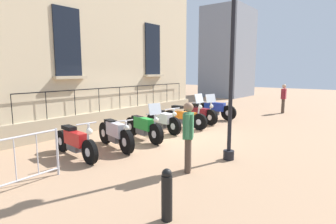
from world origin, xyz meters
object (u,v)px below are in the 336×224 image
Objects in this scene: motorcycle_silver at (115,134)px; pedestrian_walking at (284,97)px; motorcycle_green at (143,127)px; lamppost at (233,13)px; motorcycle_orange at (185,117)px; bollard at (167,195)px; motorcycle_maroon at (200,113)px; pedestrian_standing at (188,133)px; crowd_barrier at (3,164)px; motorcycle_red at (75,142)px; motorcycle_white at (163,121)px; motorcycle_blue at (214,109)px.

pedestrian_walking is at bearing 78.98° from motorcycle_silver.
motorcycle_green is 4.53m from lamppost.
bollard is at bearing -58.10° from motorcycle_orange.
motorcycle_silver is at bearing -88.60° from motorcycle_maroon.
motorcycle_green is 1.33× the size of pedestrian_standing.
motorcycle_maroon is at bearing 95.13° from crowd_barrier.
bollard is at bearing -31.47° from motorcycle_silver.
motorcycle_maroon is at bearing -112.29° from pedestrian_walking.
bollard is 2.20m from pedestrian_standing.
pedestrian_standing is at bearing 17.75° from motorcycle_red.
motorcycle_white is at bearing -92.21° from motorcycle_maroon.
lamppost reaches higher than pedestrian_standing.
motorcycle_silver is at bearing -89.19° from motorcycle_orange.
bollard is at bearing -65.22° from pedestrian_standing.
motorcycle_silver is at bearing -88.92° from motorcycle_blue.
lamppost reaches higher than bollard.
motorcycle_silver is 1.28× the size of pedestrian_standing.
motorcycle_silver is 2.56m from motorcycle_white.
lamppost is 2.08× the size of crowd_barrier.
pedestrian_walking is at bearing 97.74° from bollard.
pedestrian_standing is at bearing 114.78° from bollard.
pedestrian_standing is at bearing -43.59° from motorcycle_white.
pedestrian_walking is (2.04, 6.45, 0.44)m from motorcycle_orange.
crowd_barrier is at bearing -81.79° from motorcycle_white.
motorcycle_white is at bearing -98.01° from motorcycle_orange.
motorcycle_blue is 1.39× the size of pedestrian_standing.
pedestrian_walking reaches higher than motorcycle_green.
motorcycle_white is 0.39× the size of lamppost.
motorcycle_maroon reaches higher than bollard.
motorcycle_green is at bearing -81.25° from motorcycle_white.
motorcycle_blue is 2.67× the size of bollard.
motorcycle_maroon is at bearing 87.79° from motorcycle_white.
motorcycle_green is at bearing 86.41° from motorcycle_red.
motorcycle_silver is 3.74m from motorcycle_orange.
crowd_barrier is 13.62m from pedestrian_walking.
motorcycle_blue is (0.00, 1.26, 0.03)m from motorcycle_maroon.
motorcycle_white is 2.28× the size of bollard.
motorcycle_silver is 1.24m from motorcycle_green.
motorcycle_silver is 0.96× the size of motorcycle_orange.
motorcycle_green is 0.96× the size of motorcycle_blue.
motorcycle_red is 2.50m from motorcycle_green.
motorcycle_white is 1.22× the size of pedestrian_walking.
motorcycle_orange is at bearing 124.99° from pedestrian_standing.
motorcycle_blue is at bearing 113.91° from bollard.
motorcycle_green is at bearing 98.05° from crowd_barrier.
motorcycle_green is at bearing 136.61° from bollard.
motorcycle_blue is at bearing 94.44° from crowd_barrier.
pedestrian_standing is at bearing -66.35° from motorcycle_blue.
bollard is at bearing -82.26° from pedestrian_walking.
motorcycle_white is (-0.22, 2.55, 0.00)m from motorcycle_silver.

